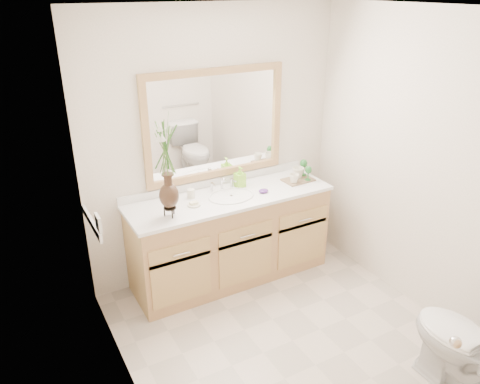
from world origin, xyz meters
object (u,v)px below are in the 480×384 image
tumbler (191,194)px  toilet (465,346)px  soap_bottle (240,178)px  flower_vase (166,156)px  tray (298,180)px

tumbler → toilet: bearing=-63.6°
toilet → tumbler: (-1.02, 2.05, 0.50)m
soap_bottle → flower_vase: bearing=-165.1°
flower_vase → tumbler: (0.28, 0.23, -0.47)m
tumbler → tray: size_ratio=0.29×
tumbler → tray: 1.04m
toilet → soap_bottle: (-0.53, 2.07, 0.55)m
toilet → soap_bottle: soap_bottle is taller
flower_vase → tray: 1.42m
soap_bottle → tray: 0.57m
toilet → soap_bottle: 2.21m
toilet → flower_vase: flower_vase is taller
tumbler → tray: tumbler is taller
toilet → flower_vase: 2.44m
tray → soap_bottle: bearing=162.7°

